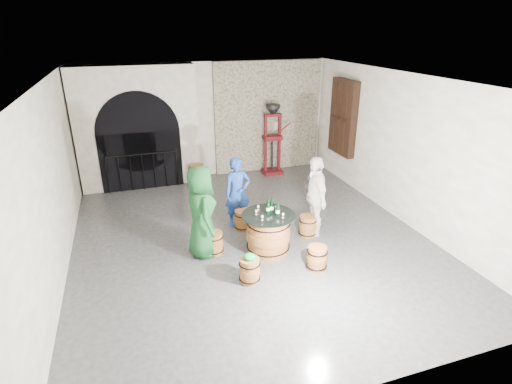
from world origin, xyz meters
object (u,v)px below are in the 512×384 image
object	(u,v)px
barrel_table	(268,233)
person_green	(202,212)
barrel_stool_near_right	(317,258)
person_blue	(238,192)
wine_bottle_left	(268,207)
corking_press	(273,134)
side_barrel	(197,175)
wine_bottle_right	(272,206)
wine_bottle_center	(278,210)
barrel_stool_left	(214,243)
barrel_stool_right	(308,226)
person_white	(315,196)
barrel_stool_near_left	(250,270)
barrel_stool_far	(243,220)

from	to	relation	value
barrel_table	person_green	xyz separation A→B (m)	(-1.21, 0.32, 0.50)
barrel_stool_near_right	person_blue	distance (m)	2.35
wine_bottle_left	corking_press	xyz separation A→B (m)	(1.61, 4.09, 0.26)
barrel_table	side_barrel	xyz separation A→B (m)	(-0.67, 3.94, -0.10)
corking_press	wine_bottle_right	bearing A→B (deg)	-111.48
person_green	wine_bottle_center	world-z (taller)	person_green
barrel_stool_left	side_barrel	size ratio (longest dim) A/B	0.76
barrel_stool_right	barrel_stool_near_right	size ratio (longest dim) A/B	1.00
barrel_stool_left	person_white	world-z (taller)	person_white
wine_bottle_right	barrel_stool_left	bearing A→B (deg)	170.09
corking_press	person_green	bearing A→B (deg)	-127.47
person_blue	corking_press	world-z (taller)	corking_press
wine_bottle_right	person_white	bearing A→B (deg)	16.60
corking_press	barrel_stool_left	bearing A→B (deg)	-125.21
wine_bottle_left	person_green	bearing A→B (deg)	167.53
barrel_table	barrel_stool_near_left	bearing A→B (deg)	-127.57
barrel_stool_near_left	barrel_stool_right	bearing A→B (deg)	35.50
barrel_table	barrel_stool_far	size ratio (longest dim) A/B	2.31
barrel_stool_right	person_green	size ratio (longest dim) A/B	0.25
person_blue	barrel_stool_far	bearing A→B (deg)	-80.20
corking_press	barrel_stool_near_left	bearing A→B (deg)	-115.37
corking_press	person_blue	bearing A→B (deg)	-123.93
barrel_stool_near_right	side_barrel	bearing A→B (deg)	105.16
barrel_table	barrel_stool_left	distance (m)	1.07
person_blue	wine_bottle_center	world-z (taller)	person_blue
barrel_stool_left	person_green	size ratio (longest dim) A/B	0.25
person_white	wine_bottle_right	distance (m)	1.11
barrel_stool_right	barrel_stool_near_left	bearing A→B (deg)	-144.50
person_white	wine_bottle_left	distance (m)	1.20
barrel_stool_near_right	side_barrel	distance (m)	4.96
barrel_table	wine_bottle_center	distance (m)	0.56
person_green	wine_bottle_center	distance (m)	1.42
wine_bottle_left	barrel_stool_far	bearing A→B (deg)	102.15
barrel_table	corking_press	distance (m)	4.51
barrel_stool_far	barrel_stool_near_left	xyz separation A→B (m)	(-0.44, -1.87, 0.00)
barrel_stool_near_left	wine_bottle_left	size ratio (longest dim) A/B	1.37
barrel_table	wine_bottle_right	world-z (taller)	wine_bottle_right
wine_bottle_left	corking_press	size ratio (longest dim) A/B	0.16
barrel_table	barrel_stool_left	size ratio (longest dim) A/B	2.31
person_white	barrel_stool_right	bearing A→B (deg)	-65.24
barrel_stool_right	person_white	xyz separation A→B (m)	(0.15, 0.05, 0.63)
barrel_stool_near_left	barrel_stool_left	bearing A→B (deg)	108.92
barrel_stool_near_left	wine_bottle_right	xyz separation A→B (m)	(0.74, 0.91, 0.70)
barrel_stool_near_right	wine_bottle_center	xyz separation A→B (m)	(-0.49, 0.74, 0.70)
person_blue	person_white	distance (m)	1.65
barrel_stool_right	wine_bottle_center	distance (m)	1.20
barrel_stool_near_left	person_green	bearing A→B (deg)	116.36
wine_bottle_center	person_green	bearing A→B (deg)	162.53
barrel_stool_far	wine_bottle_left	world-z (taller)	wine_bottle_left
barrel_stool_far	barrel_stool_near_right	world-z (taller)	same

